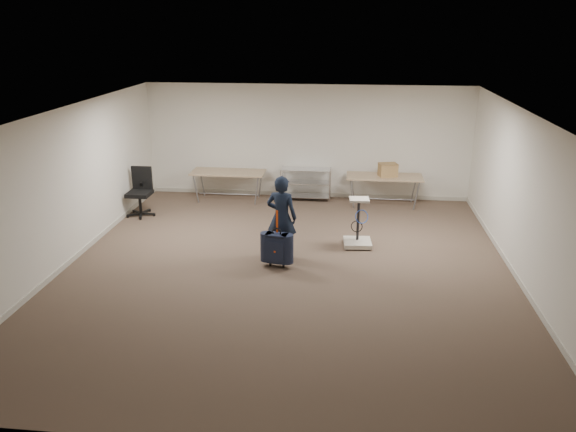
# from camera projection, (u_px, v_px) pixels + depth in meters

# --- Properties ---
(ground) EXTENTS (9.00, 9.00, 0.00)m
(ground) POSITION_uv_depth(u_px,v_px,m) (287.00, 269.00, 10.11)
(ground) COLOR #49382C
(ground) RESTS_ON ground
(room_shell) EXTENTS (8.00, 9.00, 9.00)m
(room_shell) POSITION_uv_depth(u_px,v_px,m) (295.00, 238.00, 11.39)
(room_shell) COLOR white
(room_shell) RESTS_ON ground
(folding_table_left) EXTENTS (1.80, 0.75, 0.73)m
(folding_table_left) POSITION_uv_depth(u_px,v_px,m) (228.00, 174.00, 13.79)
(folding_table_left) COLOR #8C7856
(folding_table_left) RESTS_ON ground
(folding_table_right) EXTENTS (1.80, 0.75, 0.73)m
(folding_table_right) POSITION_uv_depth(u_px,v_px,m) (384.00, 178.00, 13.40)
(folding_table_right) COLOR #8C7856
(folding_table_right) RESTS_ON ground
(wire_shelf) EXTENTS (1.22, 0.47, 0.80)m
(wire_shelf) POSITION_uv_depth(u_px,v_px,m) (306.00, 182.00, 13.91)
(wire_shelf) COLOR silver
(wire_shelf) RESTS_ON ground
(person) EXTENTS (0.64, 0.49, 1.58)m
(person) POSITION_uv_depth(u_px,v_px,m) (282.00, 217.00, 10.39)
(person) COLOR black
(person) RESTS_ON ground
(suitcase) EXTENTS (0.42, 0.29, 1.07)m
(suitcase) POSITION_uv_depth(u_px,v_px,m) (277.00, 248.00, 10.08)
(suitcase) COLOR #162031
(suitcase) RESTS_ON ground
(office_chair) EXTENTS (0.67, 0.67, 1.10)m
(office_chair) POSITION_uv_depth(u_px,v_px,m) (141.00, 201.00, 12.83)
(office_chair) COLOR black
(office_chair) RESTS_ON ground
(equipment_cart) EXTENTS (0.57, 0.57, 0.98)m
(equipment_cart) POSITION_uv_depth(u_px,v_px,m) (358.00, 234.00, 11.07)
(equipment_cart) COLOR beige
(equipment_cart) RESTS_ON ground
(cardboard_box) EXTENTS (0.48, 0.40, 0.31)m
(cardboard_box) POSITION_uv_depth(u_px,v_px,m) (388.00, 170.00, 13.32)
(cardboard_box) COLOR olive
(cardboard_box) RESTS_ON folding_table_right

